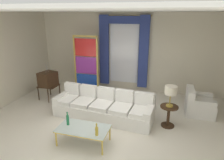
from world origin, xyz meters
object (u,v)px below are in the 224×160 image
object	(u,v)px
armchair_white	(198,105)
bottle_crystal_tall	(97,131)
peacock_figurine	(94,92)
round_side_table	(169,114)
stained_glass_divider	(86,66)
vintage_tv	(48,80)
table_lamp_brass	(171,91)
couch_white_long	(104,107)
coffee_table	(83,129)
bottle_blue_decanter	(68,120)

from	to	relation	value
armchair_white	bottle_crystal_tall	bearing A→B (deg)	-132.64
peacock_figurine	round_side_table	bearing A→B (deg)	-25.37
armchair_white	stained_glass_divider	size ratio (longest dim) A/B	0.38
peacock_figurine	round_side_table	size ratio (longest dim) A/B	1.01
vintage_tv	peacock_figurine	distance (m)	1.68
vintage_tv	table_lamp_brass	size ratio (longest dim) A/B	2.36
couch_white_long	vintage_tv	bearing A→B (deg)	163.38
peacock_figurine	bottle_crystal_tall	bearing A→B (deg)	-67.63
vintage_tv	peacock_figurine	xyz separation A→B (m)	(1.52, 0.52, -0.51)
coffee_table	vintage_tv	xyz separation A→B (m)	(-2.26, 2.08, 0.35)
vintage_tv	armchair_white	distance (m)	5.04
couch_white_long	stained_glass_divider	size ratio (longest dim) A/B	1.35
armchair_white	table_lamp_brass	bearing A→B (deg)	-130.27
bottle_crystal_tall	round_side_table	size ratio (longest dim) A/B	0.49
bottle_crystal_tall	table_lamp_brass	world-z (taller)	table_lamp_brass
bottle_blue_decanter	bottle_crystal_tall	bearing A→B (deg)	-14.81
bottle_blue_decanter	bottle_crystal_tall	size ratio (longest dim) A/B	1.17
bottle_crystal_tall	peacock_figurine	world-z (taller)	bottle_crystal_tall
armchair_white	stained_glass_divider	xyz separation A→B (m)	(-3.93, 0.63, 0.77)
vintage_tv	stained_glass_divider	size ratio (longest dim) A/B	0.61
bottle_blue_decanter	round_side_table	distance (m)	2.67
coffee_table	table_lamp_brass	size ratio (longest dim) A/B	2.11
round_side_table	table_lamp_brass	world-z (taller)	table_lamp_brass
vintage_tv	armchair_white	world-z (taller)	vintage_tv
bottle_crystal_tall	couch_white_long	bearing A→B (deg)	102.62
coffee_table	bottle_blue_decanter	xyz separation A→B (m)	(-0.41, 0.03, 0.18)
coffee_table	vintage_tv	size ratio (longest dim) A/B	0.90
vintage_tv	stained_glass_divider	xyz separation A→B (m)	(1.08, 0.90, 0.33)
bottle_blue_decanter	round_side_table	xyz separation A→B (m)	(2.31, 1.33, -0.19)
couch_white_long	bottle_blue_decanter	world-z (taller)	couch_white_long
vintage_tv	armchair_white	bearing A→B (deg)	3.09
bottle_blue_decanter	peacock_figurine	xyz separation A→B (m)	(-0.34, 2.58, -0.33)
stained_glass_divider	table_lamp_brass	bearing A→B (deg)	-27.92
stained_glass_divider	bottle_crystal_tall	bearing A→B (deg)	-63.48
peacock_figurine	couch_white_long	bearing A→B (deg)	-56.74
bottle_crystal_tall	round_side_table	bearing A→B (deg)	45.92
table_lamp_brass	round_side_table	bearing A→B (deg)	-90.00
bottle_blue_decanter	round_side_table	size ratio (longest dim) A/B	0.57
stained_glass_divider	peacock_figurine	distance (m)	1.02
couch_white_long	peacock_figurine	bearing A→B (deg)	123.26
couch_white_long	bottle_blue_decanter	bearing A→B (deg)	-108.56
bottle_crystal_tall	vintage_tv	size ratio (longest dim) A/B	0.22
couch_white_long	round_side_table	bearing A→B (deg)	-1.22
bottle_crystal_tall	round_side_table	xyz separation A→B (m)	(1.49, 1.54, -0.17)
vintage_tv	round_side_table	distance (m)	4.24
vintage_tv	coffee_table	bearing A→B (deg)	-42.68
bottle_blue_decanter	round_side_table	bearing A→B (deg)	29.92
coffee_table	stained_glass_divider	bearing A→B (deg)	111.50
armchair_white	round_side_table	bearing A→B (deg)	-130.27
bottle_blue_decanter	round_side_table	world-z (taller)	bottle_blue_decanter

